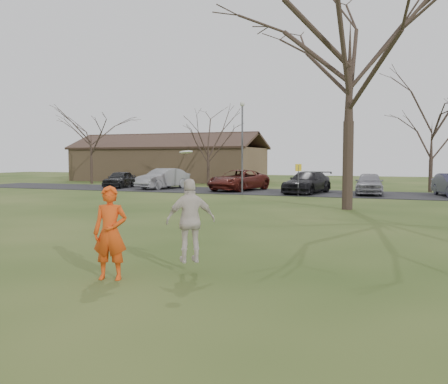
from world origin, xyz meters
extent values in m
plane|color=#1E380F|center=(0.00, 0.00, 0.00)|extent=(120.00, 120.00, 0.00)
cube|color=black|center=(0.00, 25.00, 0.02)|extent=(62.00, 6.50, 0.04)
imported|color=#E04612|center=(-0.67, -0.56, 0.95)|extent=(0.80, 0.64, 1.90)
imported|color=black|center=(-17.61, 25.18, 0.73)|extent=(2.28, 4.25, 1.38)
imported|color=gray|center=(-13.67, 25.35, 0.84)|extent=(2.81, 5.10, 1.59)
imported|color=#511813|center=(-7.34, 25.47, 0.81)|extent=(3.78, 6.00, 1.54)
imported|color=black|center=(-1.95, 24.45, 0.79)|extent=(2.95, 5.44, 1.50)
imported|color=gray|center=(2.15, 24.77, 0.78)|extent=(2.12, 4.48, 1.48)
imported|color=beige|center=(0.64, 0.48, 1.14)|extent=(1.10, 0.96, 1.78)
cylinder|color=white|center=(0.58, 0.39, 2.59)|extent=(0.27, 0.27, 0.07)
cube|color=#8C6D4C|center=(-20.00, 38.00, 1.75)|extent=(20.00, 8.00, 3.50)
cube|color=#33231C|center=(-20.00, 35.95, 4.25)|extent=(20.60, 4.40, 1.78)
cube|color=#33231C|center=(-20.00, 40.05, 4.25)|extent=(20.60, 4.40, 1.78)
cube|color=#38281E|center=(-20.00, 38.00, 4.95)|extent=(20.60, 0.45, 0.20)
cylinder|color=#47474C|center=(-6.00, 22.50, 3.00)|extent=(0.12, 0.12, 6.00)
sphere|color=beige|center=(-6.00, 22.50, 6.10)|extent=(0.34, 0.34, 0.34)
cylinder|color=#47474C|center=(-2.00, 22.00, 1.00)|extent=(0.06, 0.06, 2.00)
cube|color=yellow|center=(-2.00, 22.00, 1.85)|extent=(0.35, 0.35, 0.45)
camera|label=1|loc=(5.06, -8.77, 2.46)|focal=39.05mm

